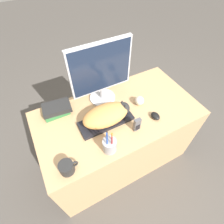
# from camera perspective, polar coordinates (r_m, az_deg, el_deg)

# --- Properties ---
(ground_plane) EXTENTS (12.00, 12.00, 0.00)m
(ground_plane) POSITION_cam_1_polar(r_m,az_deg,el_deg) (1.89, 6.90, -21.79)
(ground_plane) COLOR #4C4742
(desk) EXTENTS (1.31, 0.69, 0.72)m
(desk) POSITION_cam_1_polar(r_m,az_deg,el_deg) (1.68, 1.70, -8.12)
(desk) COLOR tan
(desk) RESTS_ON ground_plane
(keyboard) EXTENTS (0.41, 0.16, 0.02)m
(keyboard) POSITION_cam_1_polar(r_m,az_deg,el_deg) (1.33, -1.98, -2.95)
(keyboard) COLOR black
(keyboard) RESTS_ON desk
(cat) EXTENTS (0.37, 0.20, 0.12)m
(cat) POSITION_cam_1_polar(r_m,az_deg,el_deg) (1.27, -1.46, -0.74)
(cat) COLOR #D18C47
(cat) RESTS_ON keyboard
(monitor) EXTENTS (0.48, 0.21, 0.51)m
(monitor) POSITION_cam_1_polar(r_m,az_deg,el_deg) (1.32, -3.59, 13.11)
(monitor) COLOR #B7B7BC
(monitor) RESTS_ON desk
(computer_mouse) EXTENTS (0.06, 0.08, 0.04)m
(computer_mouse) POSITION_cam_1_polar(r_m,az_deg,el_deg) (1.39, 13.98, -1.26)
(computer_mouse) COLOR black
(computer_mouse) RESTS_ON desk
(coffee_mug) EXTENTS (0.12, 0.09, 0.08)m
(coffee_mug) POSITION_cam_1_polar(r_m,az_deg,el_deg) (1.14, -14.47, -17.15)
(coffee_mug) COLOR black
(coffee_mug) RESTS_ON desk
(pen_cup) EXTENTS (0.09, 0.09, 0.22)m
(pen_cup) POSITION_cam_1_polar(r_m,az_deg,el_deg) (1.16, -0.78, -10.76)
(pen_cup) COLOR #939399
(pen_cup) RESTS_ON desk
(baseball) EXTENTS (0.08, 0.08, 0.08)m
(baseball) POSITION_cam_1_polar(r_m,az_deg,el_deg) (1.44, 8.93, 3.69)
(baseball) COLOR beige
(baseball) RESTS_ON desk
(phone) EXTENTS (0.05, 0.03, 0.12)m
(phone) POSITION_cam_1_polar(r_m,az_deg,el_deg) (1.26, 8.17, -4.14)
(phone) COLOR #4C4C51
(phone) RESTS_ON desk
(book_stack) EXTENTS (0.23, 0.16, 0.07)m
(book_stack) POSITION_cam_1_polar(r_m,az_deg,el_deg) (1.43, -17.66, 0.85)
(book_stack) COLOR #2D6B38
(book_stack) RESTS_ON desk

